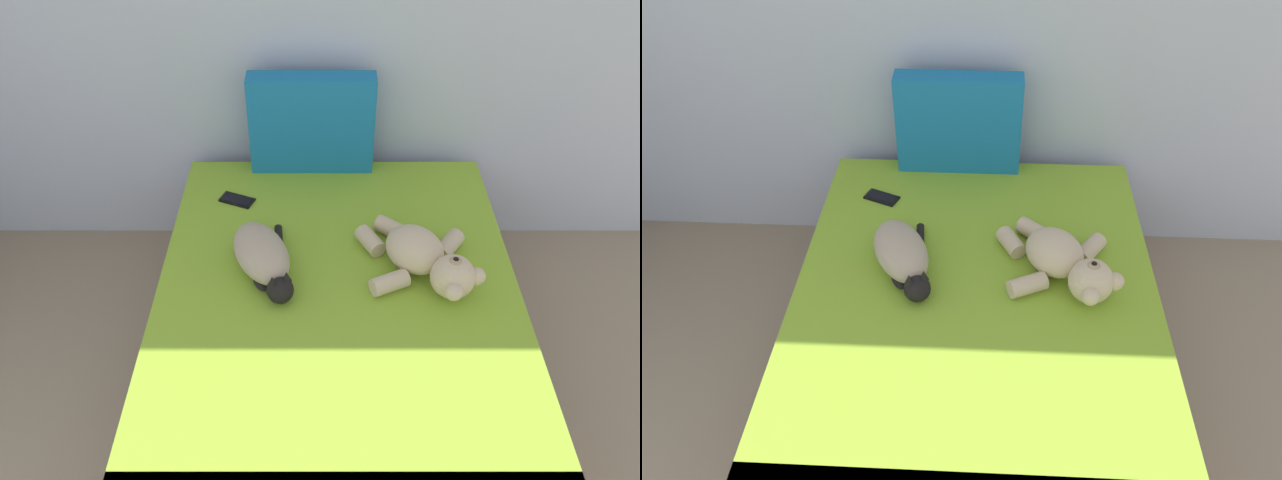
{
  "view_description": "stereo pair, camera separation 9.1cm",
  "coord_description": "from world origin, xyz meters",
  "views": [
    {
      "loc": [
        1.88,
        1.88,
        2.15
      ],
      "look_at": [
        1.89,
        3.62,
        0.6
      ],
      "focal_mm": 33.86,
      "sensor_mm": 36.0,
      "label": 1
    },
    {
      "loc": [
        1.97,
        1.88,
        2.15
      ],
      "look_at": [
        1.89,
        3.62,
        0.6
      ],
      "focal_mm": 33.86,
      "sensor_mm": 36.0,
      "label": 2
    }
  ],
  "objects": [
    {
      "name": "bed",
      "position": [
        1.95,
        3.37,
        0.26
      ],
      "size": [
        1.42,
        1.9,
        0.52
      ],
      "color": "brown",
      "rests_on": "ground_plane"
    },
    {
      "name": "teddy_bear",
      "position": [
        2.27,
        3.53,
        0.59
      ],
      "size": [
        0.46,
        0.51,
        0.18
      ],
      "color": "beige",
      "rests_on": "bed"
    },
    {
      "name": "wall_back",
      "position": [
        2.05,
        4.41,
        1.21
      ],
      "size": [
        4.23,
        0.06,
        2.42
      ],
      "primitive_type": "cube",
      "color": "silver",
      "rests_on": "ground_plane"
    },
    {
      "name": "patterned_cushion",
      "position": [
        1.84,
        4.25,
        0.75
      ],
      "size": [
        0.56,
        0.11,
        0.46
      ],
      "color": "#1972AD",
      "rests_on": "bed"
    },
    {
      "name": "cat",
      "position": [
        1.66,
        3.55,
        0.59
      ],
      "size": [
        0.32,
        0.44,
        0.15
      ],
      "color": "tan",
      "rests_on": "bed"
    },
    {
      "name": "cell_phone",
      "position": [
        1.51,
        3.98,
        0.52
      ],
      "size": [
        0.16,
        0.12,
        0.01
      ],
      "color": "black",
      "rests_on": "bed"
    }
  ]
}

